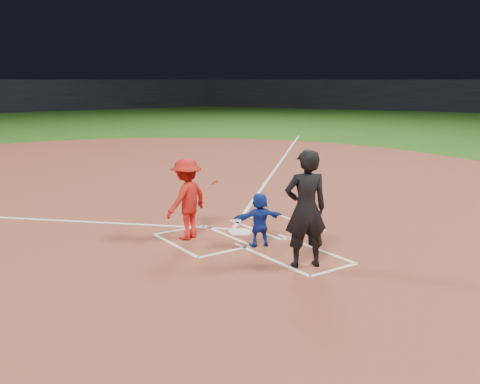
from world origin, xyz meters
TOP-DOWN VIEW (x-y plane):
  - ground at (0.00, 0.00)m, footprint 120.00×120.00m
  - home_plate_dirt at (0.00, 6.00)m, footprint 28.00×28.00m
  - stadium_wall_right at (42.00, 24.00)m, footprint 31.04×52.56m
  - home_plate at (0.00, 0.00)m, footprint 0.60×0.60m
  - catcher at (-0.24, -0.98)m, footprint 1.04×0.58m
  - umpire at (-0.28, -2.35)m, footprint 0.88×0.75m
  - chalk_markings at (0.00, 5.29)m, footprint 28.35×17.32m
  - batter_at_plate at (-1.15, 0.28)m, footprint 1.40×1.03m

SIDE VIEW (x-z plane):
  - ground at x=0.00m, z-range 0.00..0.00m
  - home_plate_dirt at x=0.00m, z-range 0.00..0.01m
  - chalk_markings at x=0.00m, z-range 0.01..0.02m
  - home_plate at x=0.00m, z-range 0.01..0.03m
  - catcher at x=-0.24m, z-range 0.01..1.08m
  - batter_at_plate at x=-1.15m, z-range 0.01..1.67m
  - umpire at x=-0.28m, z-range 0.01..2.07m
  - stadium_wall_right at x=42.00m, z-range 0.00..3.20m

